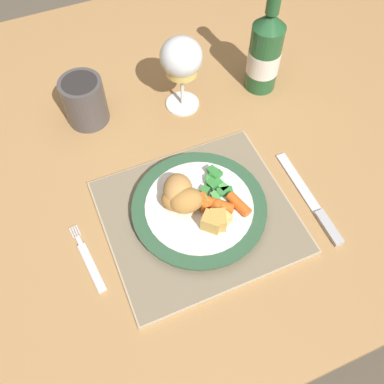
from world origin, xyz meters
name	(u,v)px	position (x,y,z in m)	size (l,w,h in m)	color
ground_plane	(165,281)	(0.00, 0.00, 0.00)	(6.00, 6.00, 0.00)	brown
dining_table	(148,166)	(0.00, 0.00, 0.67)	(1.58, 1.01, 0.74)	#AD7F4C
placemat	(199,216)	(0.03, -0.19, 0.74)	(0.32, 0.29, 0.01)	tan
dinner_plate	(199,208)	(0.04, -0.19, 0.76)	(0.24, 0.24, 0.02)	white
breaded_croquettes	(180,196)	(0.01, -0.17, 0.79)	(0.08, 0.09, 0.05)	#B77F3D
green_beans_pile	(211,188)	(0.07, -0.17, 0.77)	(0.09, 0.07, 0.02)	#338438
glazed_carrots	(221,208)	(0.07, -0.21, 0.78)	(0.08, 0.07, 0.02)	orange
fork	(89,262)	(-0.17, -0.20, 0.74)	(0.03, 0.14, 0.01)	silver
table_knife	(313,205)	(0.23, -0.25, 0.74)	(0.02, 0.21, 0.01)	silver
wine_glass	(181,60)	(0.11, 0.07, 0.86)	(0.08, 0.08, 0.16)	silver
bottle	(265,52)	(0.29, 0.06, 0.83)	(0.07, 0.07, 0.24)	#23562D
roast_potatoes	(216,221)	(0.05, -0.23, 0.78)	(0.06, 0.04, 0.03)	gold
drinking_cup	(84,100)	(-0.08, 0.11, 0.79)	(0.08, 0.08, 0.10)	#4C4747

